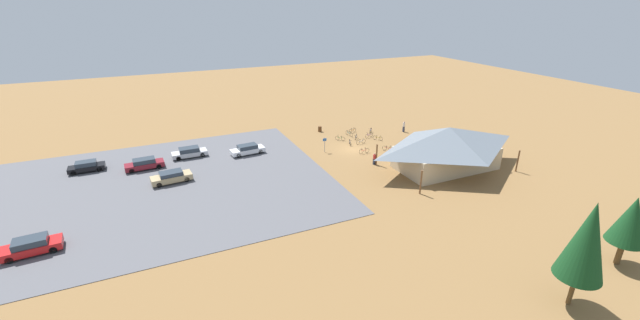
% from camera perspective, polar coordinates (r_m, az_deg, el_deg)
% --- Properties ---
extents(ground, '(160.00, 160.00, 0.00)m').
position_cam_1_polar(ground, '(58.68, 4.77, 1.59)').
color(ground, olive).
rests_on(ground, ground).
extents(parking_lot_asphalt, '(39.19, 32.00, 0.05)m').
position_cam_1_polar(parking_lot_asphalt, '(50.50, -21.89, -3.56)').
color(parking_lot_asphalt, '#56565B').
rests_on(parking_lot_asphalt, ground).
extents(bike_pavilion, '(15.74, 9.86, 5.59)m').
position_cam_1_polar(bike_pavilion, '(53.37, 17.95, 2.07)').
color(bike_pavilion, '#C6B28E').
rests_on(bike_pavilion, ground).
extents(trash_bin, '(0.60, 0.60, 0.90)m').
position_cam_1_polar(trash_bin, '(66.23, -0.02, 4.51)').
color(trash_bin, brown).
rests_on(trash_bin, ground).
extents(lot_sign, '(0.56, 0.08, 2.20)m').
position_cam_1_polar(lot_sign, '(56.85, 0.67, 2.49)').
color(lot_sign, '#99999E').
rests_on(lot_sign, ground).
extents(pine_midwest, '(3.17, 3.17, 8.37)m').
position_cam_1_polar(pine_midwest, '(32.81, 34.17, -9.64)').
color(pine_midwest, brown).
rests_on(pine_midwest, ground).
extents(pine_center, '(2.86, 2.86, 6.25)m').
position_cam_1_polar(pine_center, '(40.60, 38.34, -6.87)').
color(pine_center, brown).
rests_on(pine_center, ground).
extents(bicycle_red_by_bin, '(1.72, 0.48, 0.80)m').
position_cam_1_polar(bicycle_red_by_bin, '(57.06, 6.41, 1.31)').
color(bicycle_red_by_bin, black).
rests_on(bicycle_red_by_bin, ground).
extents(bicycle_white_lone_west, '(1.74, 0.48, 0.78)m').
position_cam_1_polar(bicycle_white_lone_west, '(60.81, 5.94, 2.66)').
color(bicycle_white_lone_west, black).
rests_on(bicycle_white_lone_west, ground).
extents(bicycle_orange_near_porch, '(1.64, 0.64, 0.79)m').
position_cam_1_polar(bicycle_orange_near_porch, '(65.88, 4.72, 4.27)').
color(bicycle_orange_near_porch, black).
rests_on(bicycle_orange_near_porch, ground).
extents(bicycle_green_lone_east, '(1.16, 1.18, 0.81)m').
position_cam_1_polar(bicycle_green_lone_east, '(62.07, 2.94, 3.15)').
color(bicycle_green_lone_east, black).
rests_on(bicycle_green_lone_east, ground).
extents(bicycle_silver_yard_front, '(0.72, 1.63, 0.87)m').
position_cam_1_polar(bicycle_silver_yard_front, '(60.25, 4.34, 2.55)').
color(bicycle_silver_yard_front, black).
rests_on(bicycle_silver_yard_front, ground).
extents(bicycle_yellow_trailside, '(1.03, 1.39, 0.78)m').
position_cam_1_polar(bicycle_yellow_trailside, '(62.84, 8.36, 3.18)').
color(bicycle_yellow_trailside, black).
rests_on(bicycle_yellow_trailside, ground).
extents(bicycle_black_yard_center, '(1.78, 0.53, 0.91)m').
position_cam_1_polar(bicycle_black_yard_center, '(62.86, 19.45, 2.16)').
color(bicycle_black_yard_center, black).
rests_on(bicycle_black_yard_center, ground).
extents(bicycle_purple_near_sign, '(1.72, 0.67, 0.88)m').
position_cam_1_polar(bicycle_purple_near_sign, '(63.76, 7.13, 3.57)').
color(bicycle_purple_near_sign, black).
rests_on(bicycle_purple_near_sign, ground).
extents(bicycle_blue_edge_south, '(1.20, 1.37, 0.86)m').
position_cam_1_polar(bicycle_blue_edge_south, '(66.13, 7.34, 4.23)').
color(bicycle_blue_edge_south, black).
rests_on(bicycle_blue_edge_south, ground).
extents(bicycle_teal_yard_right, '(0.48, 1.77, 0.85)m').
position_cam_1_polar(bicycle_teal_yard_right, '(64.29, 4.24, 3.83)').
color(bicycle_teal_yard_right, black).
rests_on(bicycle_teal_yard_right, ground).
extents(bicycle_red_edge_north, '(1.13, 1.24, 0.85)m').
position_cam_1_polar(bicycle_red_edge_north, '(58.54, 9.78, 1.66)').
color(bicycle_red_edge_north, black).
rests_on(bicycle_red_edge_north, ground).
extents(bicycle_white_front_row, '(1.10, 1.28, 0.75)m').
position_cam_1_polar(bicycle_white_front_row, '(62.87, 5.24, 3.34)').
color(bicycle_white_front_row, black).
rests_on(bicycle_white_front_row, ground).
extents(car_silver_aisle_side, '(4.76, 1.92, 1.37)m').
position_cam_1_polar(car_silver_aisle_side, '(58.18, -18.38, 1.07)').
color(car_silver_aisle_side, '#BCBCC1').
rests_on(car_silver_aisle_side, parking_lot_asphalt).
extents(car_maroon_by_curb, '(4.85, 2.02, 1.40)m').
position_cam_1_polar(car_maroon_by_curb, '(56.17, -24.07, -0.52)').
color(car_maroon_by_curb, maroon).
rests_on(car_maroon_by_curb, parking_lot_asphalt).
extents(car_black_inner_stall, '(4.27, 1.76, 1.35)m').
position_cam_1_polar(car_black_inner_stall, '(58.84, -30.72, -0.80)').
color(car_black_inner_stall, black).
rests_on(car_black_inner_stall, parking_lot_asphalt).
extents(car_red_back_corner, '(4.74, 2.19, 1.46)m').
position_cam_1_polar(car_red_back_corner, '(43.06, -36.29, -10.01)').
color(car_red_back_corner, red).
rests_on(car_red_back_corner, parking_lot_asphalt).
extents(car_tan_front_row, '(4.84, 2.28, 1.37)m').
position_cam_1_polar(car_tan_front_row, '(50.87, -20.71, -2.30)').
color(car_tan_front_row, tan).
rests_on(car_tan_front_row, parking_lot_asphalt).
extents(car_white_end_stall, '(4.93, 2.19, 1.38)m').
position_cam_1_polar(car_white_end_stall, '(57.21, -10.44, 1.52)').
color(car_white_end_stall, white).
rests_on(car_white_end_stall, parking_lot_asphalt).
extents(visitor_at_bikes, '(0.36, 0.36, 1.83)m').
position_cam_1_polar(visitor_at_bikes, '(67.43, 12.03, 4.79)').
color(visitor_at_bikes, '#2D3347').
rests_on(visitor_at_bikes, ground).
extents(visitor_crossing_yard, '(0.36, 0.36, 1.65)m').
position_cam_1_polar(visitor_crossing_yard, '(53.23, 7.87, 0.22)').
color(visitor_crossing_yard, '#2D3347').
rests_on(visitor_crossing_yard, ground).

